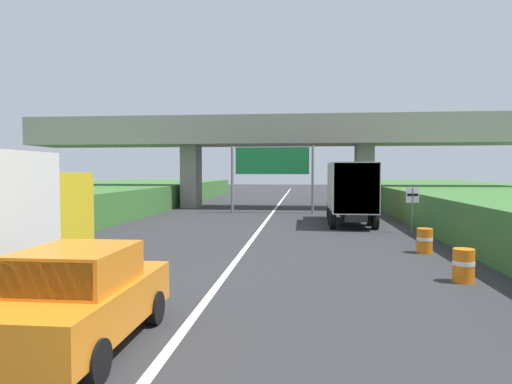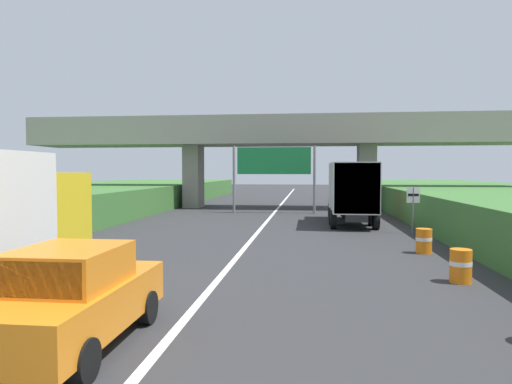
{
  "view_description": "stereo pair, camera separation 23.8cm",
  "coord_description": "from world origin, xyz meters",
  "px_view_note": "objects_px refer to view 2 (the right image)",
  "views": [
    {
      "loc": [
        2.23,
        -2.5,
        2.98
      ],
      "look_at": [
        0.0,
        18.88,
        2.0
      ],
      "focal_mm": 32.22,
      "sensor_mm": 36.0,
      "label": 1
    },
    {
      "loc": [
        2.47,
        -2.47,
        2.98
      ],
      "look_at": [
        0.0,
        18.88,
        2.0
      ],
      "focal_mm": 32.22,
      "sensor_mm": 36.0,
      "label": 2
    }
  ],
  "objects_px": {
    "truck_red": "(351,190)",
    "car_orange": "(73,297)",
    "speed_limit_sign": "(413,203)",
    "construction_barrel_2": "(424,241)",
    "construction_barrel_1": "(461,266)",
    "overhead_highway_sign": "(274,164)"
  },
  "relations": [
    {
      "from": "overhead_highway_sign",
      "to": "construction_barrel_2",
      "type": "bearing_deg",
      "value": -66.5
    },
    {
      "from": "construction_barrel_2",
      "to": "car_orange",
      "type": "bearing_deg",
      "value": -129.31
    },
    {
      "from": "truck_red",
      "to": "construction_barrel_2",
      "type": "relative_size",
      "value": 8.11
    },
    {
      "from": "speed_limit_sign",
      "to": "truck_red",
      "type": "distance_m",
      "value": 4.5
    },
    {
      "from": "car_orange",
      "to": "construction_barrel_1",
      "type": "relative_size",
      "value": 4.56
    },
    {
      "from": "construction_barrel_1",
      "to": "car_orange",
      "type": "bearing_deg",
      "value": -145.6
    },
    {
      "from": "truck_red",
      "to": "construction_barrel_1",
      "type": "xyz_separation_m",
      "value": [
        1.71,
        -13.45,
        -1.47
      ]
    },
    {
      "from": "overhead_highway_sign",
      "to": "speed_limit_sign",
      "type": "height_order",
      "value": "overhead_highway_sign"
    },
    {
      "from": "overhead_highway_sign",
      "to": "truck_red",
      "type": "xyz_separation_m",
      "value": [
        4.8,
        -6.18,
        -1.52
      ]
    },
    {
      "from": "speed_limit_sign",
      "to": "car_orange",
      "type": "bearing_deg",
      "value": -120.16
    },
    {
      "from": "speed_limit_sign",
      "to": "construction_barrel_2",
      "type": "distance_m",
      "value": 5.54
    },
    {
      "from": "truck_red",
      "to": "construction_barrel_2",
      "type": "distance_m",
      "value": 9.33
    },
    {
      "from": "overhead_highway_sign",
      "to": "truck_red",
      "type": "height_order",
      "value": "overhead_highway_sign"
    },
    {
      "from": "speed_limit_sign",
      "to": "truck_red",
      "type": "height_order",
      "value": "truck_red"
    },
    {
      "from": "speed_limit_sign",
      "to": "construction_barrel_2",
      "type": "xyz_separation_m",
      "value": [
        -0.78,
        -5.39,
        -1.02
      ]
    },
    {
      "from": "construction_barrel_2",
      "to": "speed_limit_sign",
      "type": "bearing_deg",
      "value": 81.73
    },
    {
      "from": "truck_red",
      "to": "car_orange",
      "type": "bearing_deg",
      "value": -108.34
    },
    {
      "from": "truck_red",
      "to": "construction_barrel_1",
      "type": "relative_size",
      "value": 8.11
    },
    {
      "from": "car_orange",
      "to": "speed_limit_sign",
      "type": "bearing_deg",
      "value": 59.84
    },
    {
      "from": "truck_red",
      "to": "construction_barrel_2",
      "type": "bearing_deg",
      "value": -78.63
    },
    {
      "from": "overhead_highway_sign",
      "to": "construction_barrel_1",
      "type": "relative_size",
      "value": 6.53
    },
    {
      "from": "car_orange",
      "to": "construction_barrel_1",
      "type": "bearing_deg",
      "value": 34.4
    }
  ]
}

